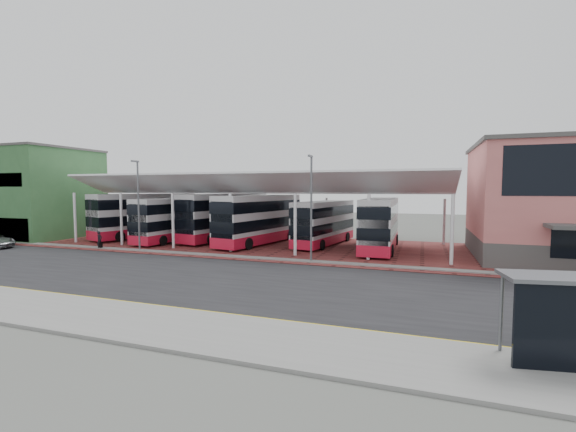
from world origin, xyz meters
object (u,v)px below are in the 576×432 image
object	(u,v)px
bus_4	(324,223)
pedestrian	(99,240)
bus_0	(145,216)
bus_5	(380,224)
bus_3	(260,220)
bus_1	(176,220)
bus_2	(225,217)

from	to	relation	value
bus_4	pedestrian	bearing A→B (deg)	-144.60
pedestrian	bus_0	bearing A→B (deg)	2.39
bus_0	bus_5	size ratio (longest dim) A/B	1.09
bus_3	bus_4	xyz separation A→B (m)	(6.30, 1.58, -0.29)
bus_4	bus_0	bearing A→B (deg)	-167.82
bus_1	bus_5	bearing A→B (deg)	7.09
bus_0	bus_3	xyz separation A→B (m)	(14.46, -0.51, -0.04)
bus_2	pedestrian	bearing A→B (deg)	-118.83
bus_2	bus_5	xyz separation A→B (m)	(16.66, -1.49, -0.17)
bus_0	bus_4	size ratio (longest dim) A/B	1.15
bus_0	bus_2	xyz separation A→B (m)	(9.64, 1.12, 0.01)
bus_5	pedestrian	world-z (taller)	bus_5
bus_0	pedestrian	xyz separation A→B (m)	(1.68, -8.30, -1.67)
bus_0	bus_1	size ratio (longest dim) A/B	1.10
bus_0	bus_1	bearing A→B (deg)	4.19
bus_1	bus_5	xyz separation A→B (m)	(21.19, 0.91, 0.05)
bus_3	bus_5	bearing A→B (deg)	11.51
bus_4	pedestrian	size ratio (longest dim) A/B	6.67
bus_4	bus_5	bearing A→B (deg)	-5.38
bus_4	bus_3	bearing A→B (deg)	-156.71
bus_2	bus_4	bearing A→B (deg)	11.13
bus_5	bus_0	bearing A→B (deg)	178.56
bus_4	pedestrian	xyz separation A→B (m)	(-19.08, -9.37, -1.34)
bus_0	bus_2	bearing A→B (deg)	24.88
bus_4	bus_5	distance (m)	5.74
bus_1	bus_3	size ratio (longest dim) A/B	0.92
bus_3	bus_1	bearing A→B (deg)	-164.38
bus_2	bus_1	bearing A→B (deg)	-140.68
bus_3	pedestrian	xyz separation A→B (m)	(-12.78, -7.80, -1.63)
bus_3	pedestrian	bearing A→B (deg)	-137.74
bus_2	bus_4	xyz separation A→B (m)	(11.11, -0.05, -0.34)
bus_3	bus_5	xyz separation A→B (m)	(11.85, 0.13, -0.13)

